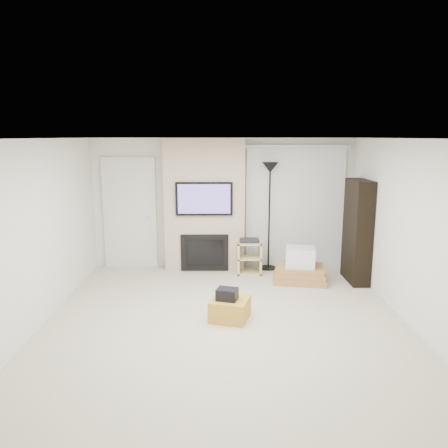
{
  "coord_description": "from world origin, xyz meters",
  "views": [
    {
      "loc": [
        -0.1,
        -5.64,
        2.53
      ],
      "look_at": [
        0.0,
        1.2,
        1.15
      ],
      "focal_mm": 35.0,
      "sensor_mm": 36.0,
      "label": 1
    }
  ],
  "objects_px": {
    "floor_lamp": "(270,186)",
    "av_stand": "(249,255)",
    "ottoman": "(230,309)",
    "box_stack": "(300,268)",
    "bookshelf": "(357,231)"
  },
  "relations": [
    {
      "from": "box_stack",
      "to": "floor_lamp",
      "type": "bearing_deg",
      "value": 122.26
    },
    {
      "from": "box_stack",
      "to": "bookshelf",
      "type": "bearing_deg",
      "value": 0.83
    },
    {
      "from": "floor_lamp",
      "to": "ottoman",
      "type": "bearing_deg",
      "value": -108.84
    },
    {
      "from": "ottoman",
      "to": "bookshelf",
      "type": "bearing_deg",
      "value": 35.87
    },
    {
      "from": "bookshelf",
      "to": "av_stand",
      "type": "bearing_deg",
      "value": 165.73
    },
    {
      "from": "bookshelf",
      "to": "floor_lamp",
      "type": "bearing_deg",
      "value": 153.34
    },
    {
      "from": "ottoman",
      "to": "bookshelf",
      "type": "distance_m",
      "value": 2.9
    },
    {
      "from": "floor_lamp",
      "to": "bookshelf",
      "type": "relative_size",
      "value": 1.14
    },
    {
      "from": "ottoman",
      "to": "av_stand",
      "type": "distance_m",
      "value": 2.16
    },
    {
      "from": "floor_lamp",
      "to": "av_stand",
      "type": "height_order",
      "value": "floor_lamp"
    },
    {
      "from": "floor_lamp",
      "to": "av_stand",
      "type": "relative_size",
      "value": 3.11
    },
    {
      "from": "av_stand",
      "to": "bookshelf",
      "type": "height_order",
      "value": "bookshelf"
    },
    {
      "from": "floor_lamp",
      "to": "av_stand",
      "type": "distance_m",
      "value": 1.36
    },
    {
      "from": "ottoman",
      "to": "floor_lamp",
      "type": "height_order",
      "value": "floor_lamp"
    },
    {
      "from": "floor_lamp",
      "to": "box_stack",
      "type": "relative_size",
      "value": 2.02
    }
  ]
}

